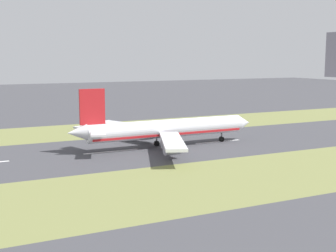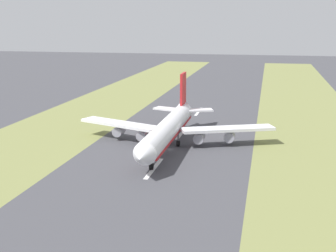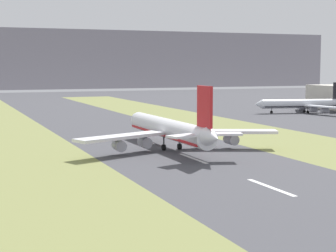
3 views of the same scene
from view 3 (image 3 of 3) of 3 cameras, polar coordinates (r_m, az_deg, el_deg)
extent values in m
plane|color=#424247|center=(174.44, -0.30, -2.25)|extent=(800.00, 800.00, 0.00)
cube|color=olive|center=(163.78, -15.15, -3.01)|extent=(40.00, 600.00, 0.01)
cube|color=olive|center=(195.15, 12.12, -1.50)|extent=(40.00, 600.00, 0.01)
cube|color=silver|center=(120.33, 10.40, -6.14)|extent=(1.20, 18.00, 0.01)
cube|color=silver|center=(155.08, 2.55, -3.31)|extent=(1.20, 18.00, 0.01)
cube|color=silver|center=(191.89, -2.33, -1.50)|extent=(1.20, 18.00, 0.01)
cylinder|color=white|center=(172.69, 0.00, -0.26)|extent=(6.29, 56.03, 6.00)
cone|color=white|center=(201.17, -3.24, 0.63)|extent=(5.91, 5.03, 5.88)
cone|color=white|center=(144.48, 4.58, -1.21)|extent=(5.13, 6.03, 5.10)
cube|color=red|center=(172.88, 0.00, -0.81)|extent=(5.98, 53.79, 0.70)
cube|color=white|center=(160.24, -4.85, -1.10)|extent=(29.11, 16.56, 0.90)
cube|color=white|center=(173.64, 6.26, -0.56)|extent=(29.16, 16.30, 0.90)
cylinder|color=#93939E|center=(166.23, -2.37, -1.68)|extent=(3.23, 4.82, 3.20)
cylinder|color=#93939E|center=(160.16, -4.99, -1.99)|extent=(3.23, 4.82, 3.20)
cylinder|color=#93939E|center=(173.01, 3.26, -1.38)|extent=(3.23, 4.82, 3.20)
cylinder|color=#93939E|center=(173.93, 6.44, -1.37)|extent=(3.23, 4.82, 3.20)
cube|color=red|center=(148.20, 3.75, 1.97)|extent=(0.84, 8.00, 11.00)
cube|color=white|center=(146.64, 1.79, -1.00)|extent=(10.88, 7.32, 0.60)
cube|color=white|center=(151.36, 5.61, -0.81)|extent=(10.86, 7.23, 0.60)
cylinder|color=#59595E|center=(192.90, -2.35, -0.71)|extent=(0.50, 0.50, 3.20)
cylinder|color=black|center=(193.09, -2.35, -1.18)|extent=(0.91, 1.80, 1.80)
cylinder|color=#59595E|center=(169.42, -0.44, -1.65)|extent=(0.50, 0.50, 3.20)
cylinder|color=black|center=(169.64, -0.44, -2.18)|extent=(0.91, 1.80, 1.80)
cylinder|color=#59595E|center=(171.37, 1.18, -1.56)|extent=(0.50, 0.50, 3.20)
cylinder|color=black|center=(171.59, 1.18, -2.09)|extent=(0.91, 1.80, 1.80)
cylinder|color=silver|center=(313.96, 13.46, 2.22)|extent=(46.06, 13.51, 4.92)
cone|color=silver|center=(304.59, 9.16, 2.20)|extent=(4.94, 5.51, 4.83)
cube|color=black|center=(314.05, 13.46, 1.97)|extent=(44.21, 12.92, 0.57)
cube|color=silver|center=(303.56, 15.59, 1.90)|extent=(9.42, 24.30, 0.74)
cube|color=silver|center=(329.50, 13.38, 2.27)|extent=(17.06, 22.66, 0.74)
cylinder|color=#93939E|center=(308.82, 14.56, 1.62)|extent=(4.36, 3.32, 2.63)
cylinder|color=#93939E|center=(303.44, 15.65, 1.51)|extent=(4.36, 3.32, 2.63)
cylinder|color=#93939E|center=(322.21, 13.45, 1.83)|extent=(4.36, 3.32, 2.63)
cylinder|color=#93939E|center=(330.10, 13.38, 1.93)|extent=(4.36, 3.32, 2.63)
cube|color=silver|center=(327.20, 16.56, 2.43)|extent=(7.13, 8.93, 0.49)
cylinder|color=#59595E|center=(307.45, 10.47, 1.64)|extent=(0.41, 0.41, 2.63)
cylinder|color=black|center=(307.55, 10.47, 1.40)|extent=(1.59, 1.00, 1.48)
cylinder|color=#59595E|center=(313.24, 14.02, 1.64)|extent=(0.41, 0.41, 2.63)
cylinder|color=black|center=(313.34, 14.01, 1.40)|extent=(1.59, 1.00, 1.48)
cylinder|color=#59595E|center=(317.11, 13.70, 1.70)|extent=(0.41, 0.41, 2.63)
cylinder|color=black|center=(317.21, 13.69, 1.47)|extent=(1.59, 1.00, 1.48)
cube|color=gray|center=(683.78, -16.41, 6.50)|extent=(800.00, 120.00, 66.54)
camera|label=1|loc=(221.76, 44.19, 5.54)|focal=50.00mm
camera|label=2|loc=(296.36, -15.08, 8.39)|focal=50.00mm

